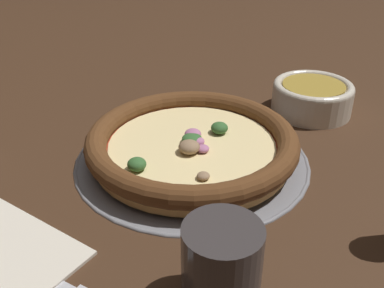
# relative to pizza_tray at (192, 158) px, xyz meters

# --- Properties ---
(ground_plane) EXTENTS (3.00, 3.00, 0.00)m
(ground_plane) POSITION_rel_pizza_tray_xyz_m (0.00, 0.00, -0.00)
(ground_plane) COLOR #3D2616
(pizza_tray) EXTENTS (0.34, 0.34, 0.01)m
(pizza_tray) POSITION_rel_pizza_tray_xyz_m (0.00, 0.00, 0.00)
(pizza_tray) COLOR gray
(pizza_tray) RESTS_ON ground_plane
(pizza) EXTENTS (0.30, 0.30, 0.04)m
(pizza) POSITION_rel_pizza_tray_xyz_m (0.00, -0.00, 0.02)
(pizza) COLOR tan
(pizza) RESTS_ON pizza_tray
(bowl_near) EXTENTS (0.14, 0.14, 0.05)m
(bowl_near) POSITION_rel_pizza_tray_xyz_m (0.09, 0.25, 0.03)
(bowl_near) COLOR beige
(bowl_near) RESTS_ON ground_plane
(drinking_cup) EXTENTS (0.07, 0.07, 0.09)m
(drinking_cup) POSITION_rel_pizza_tray_xyz_m (0.16, -0.20, 0.04)
(drinking_cup) COLOR #383333
(drinking_cup) RESTS_ON ground_plane
(napkin) EXTENTS (0.17, 0.13, 0.01)m
(napkin) POSITION_rel_pizza_tray_xyz_m (-0.07, -0.28, 0.00)
(napkin) COLOR beige
(napkin) RESTS_ON ground_plane
(fork) EXTENTS (0.18, 0.03, 0.00)m
(fork) POSITION_rel_pizza_tray_xyz_m (0.00, -0.27, -0.00)
(fork) COLOR #B7B7BC
(fork) RESTS_ON ground_plane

